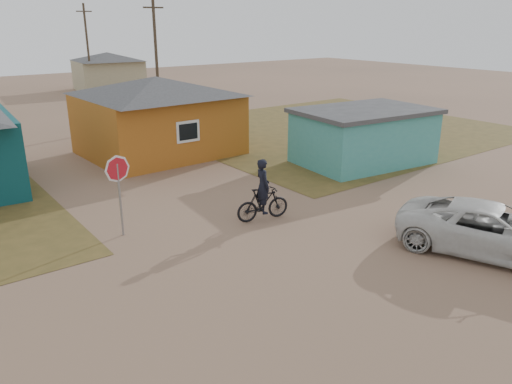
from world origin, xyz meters
TOP-DOWN VIEW (x-y plane):
  - ground at (0.00, 0.00)m, footprint 120.00×120.00m
  - grass_ne at (14.00, 13.00)m, footprint 20.00×18.00m
  - house_yellow at (2.50, 14.00)m, footprint 7.72×6.76m
  - shed_turquoise at (9.50, 6.50)m, footprint 6.71×4.93m
  - house_beige_east at (10.00, 40.00)m, footprint 6.95×6.05m
  - utility_pole_near at (6.50, 22.00)m, footprint 1.40×0.20m
  - utility_pole_far at (7.50, 38.00)m, footprint 1.40×0.20m
  - stop_sign at (-3.21, 5.19)m, footprint 0.85×0.23m
  - cyclist at (1.16, 3.55)m, footprint 1.98×0.92m
  - vehicle at (4.90, -2.52)m, footprint 4.22×5.81m

SIDE VIEW (x-z plane):
  - ground at x=0.00m, z-range 0.00..0.00m
  - grass_ne at x=14.00m, z-range 0.00..0.01m
  - vehicle at x=4.90m, z-range 0.00..1.47m
  - cyclist at x=1.16m, z-range -0.29..1.87m
  - shed_turquoise at x=9.50m, z-range 0.01..2.61m
  - house_beige_east at x=10.00m, z-range 0.06..3.66m
  - stop_sign at x=-3.21m, z-range 0.61..3.24m
  - house_yellow at x=2.50m, z-range 0.05..3.95m
  - utility_pole_near at x=6.50m, z-range 0.14..8.14m
  - utility_pole_far at x=7.50m, z-range 0.14..8.14m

